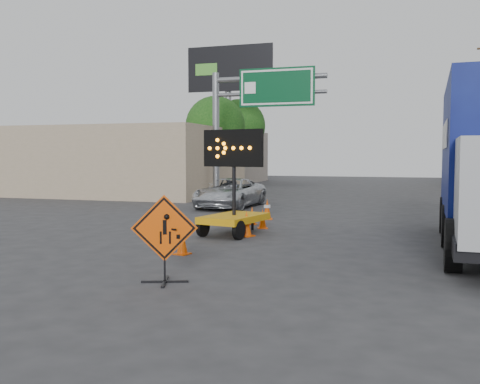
% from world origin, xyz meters
% --- Properties ---
extents(ground, '(100.00, 100.00, 0.00)m').
position_xyz_m(ground, '(0.00, 0.00, 0.00)').
color(ground, '#2D2D30').
rests_on(ground, ground).
extents(storefront_left_near, '(14.00, 10.00, 4.00)m').
position_xyz_m(storefront_left_near, '(-14.00, 20.00, 2.00)').
color(storefront_left_near, tan).
rests_on(storefront_left_near, ground).
extents(storefront_left_far, '(12.00, 10.00, 4.40)m').
position_xyz_m(storefront_left_far, '(-15.00, 34.00, 2.20)').
color(storefront_left_far, '#A29487').
rests_on(storefront_left_far, ground).
extents(highway_gantry, '(6.18, 0.38, 6.90)m').
position_xyz_m(highway_gantry, '(-4.43, 17.96, 5.07)').
color(highway_gantry, slate).
rests_on(highway_gantry, ground).
extents(billboard, '(6.10, 0.54, 9.85)m').
position_xyz_m(billboard, '(-8.35, 25.87, 7.35)').
color(billboard, slate).
rests_on(billboard, ground).
extents(tree_left_near, '(3.71, 3.71, 6.03)m').
position_xyz_m(tree_left_near, '(-8.00, 22.00, 4.16)').
color(tree_left_near, '#452F1D').
rests_on(tree_left_near, ground).
extents(tree_left_far, '(4.10, 4.10, 6.66)m').
position_xyz_m(tree_left_far, '(-9.00, 30.00, 4.60)').
color(tree_left_far, '#452F1D').
rests_on(tree_left_far, ground).
extents(construction_sign, '(1.19, 0.85, 1.66)m').
position_xyz_m(construction_sign, '(-0.84, -0.38, 0.88)').
color(construction_sign, black).
rests_on(construction_sign, ground).
extents(arrow_board, '(1.97, 2.44, 3.15)m').
position_xyz_m(arrow_board, '(-1.47, 5.74, 0.70)').
color(arrow_board, '#D0900B').
rests_on(arrow_board, ground).
extents(pickup_truck, '(2.41, 4.86, 1.33)m').
position_xyz_m(pickup_truck, '(-4.23, 13.61, 0.66)').
color(pickup_truck, silver).
rests_on(pickup_truck, ground).
extents(cone_a, '(0.40, 0.40, 0.66)m').
position_xyz_m(cone_a, '(-1.67, 2.34, 0.33)').
color(cone_a, '#E04B04').
rests_on(cone_a, ground).
extents(cone_b, '(0.50, 0.50, 0.75)m').
position_xyz_m(cone_b, '(-1.02, 5.54, 0.38)').
color(cone_b, '#E04B04').
rests_on(cone_b, ground).
extents(cone_c, '(0.41, 0.41, 0.64)m').
position_xyz_m(cone_c, '(-1.00, 7.32, 0.32)').
color(cone_c, '#E04B04').
rests_on(cone_c, ground).
extents(cone_d, '(0.34, 0.34, 0.63)m').
position_xyz_m(cone_d, '(-1.60, 8.14, 0.31)').
color(cone_d, '#E04B04').
rests_on(cone_d, ground).
extents(cone_e, '(0.45, 0.45, 0.76)m').
position_xyz_m(cone_e, '(-1.48, 9.74, 0.38)').
color(cone_e, '#E04B04').
rests_on(cone_e, ground).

